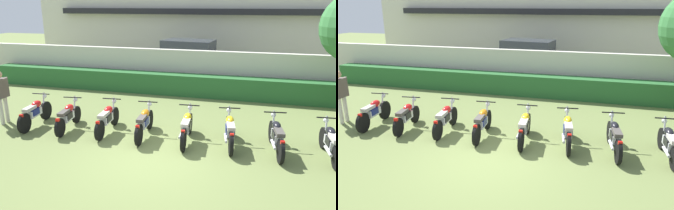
{
  "view_description": "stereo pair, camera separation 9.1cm",
  "coord_description": "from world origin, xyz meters",
  "views": [
    {
      "loc": [
        2.37,
        -7.06,
        3.81
      ],
      "look_at": [
        0.0,
        1.63,
        0.96
      ],
      "focal_mm": 34.6,
      "sensor_mm": 36.0,
      "label": 1
    },
    {
      "loc": [
        2.46,
        -7.04,
        3.81
      ],
      "look_at": [
        0.0,
        1.63,
        0.96
      ],
      "focal_mm": 34.6,
      "sensor_mm": 36.0,
      "label": 2
    }
  ],
  "objects": [
    {
      "name": "ground",
      "position": [
        0.0,
        0.0,
        0.0
      ],
      "size": [
        60.0,
        60.0,
        0.0
      ],
      "primitive_type": "plane",
      "color": "olive"
    },
    {
      "name": "building",
      "position": [
        0.0,
        16.88,
        3.15
      ],
      "size": [
        25.54,
        6.5,
        6.3
      ],
      "color": "beige",
      "rests_on": "ground"
    },
    {
      "name": "compound_wall",
      "position": [
        0.0,
        6.87,
        0.92
      ],
      "size": [
        24.26,
        0.3,
        1.85
      ],
      "primitive_type": "cube",
      "color": "beige",
      "rests_on": "ground"
    },
    {
      "name": "hedge_row",
      "position": [
        0.0,
        6.17,
        0.45
      ],
      "size": [
        19.41,
        0.7,
        0.9
      ],
      "primitive_type": "cube",
      "color": "#28602D",
      "rests_on": "ground"
    },
    {
      "name": "parked_car",
      "position": [
        -1.08,
        10.39,
        0.94
      ],
      "size": [
        4.69,
        2.5,
        1.89
      ],
      "rotation": [
        0.0,
        0.0,
        -0.12
      ],
      "color": "black",
      "rests_on": "ground"
    },
    {
      "name": "motorcycle_in_row_0",
      "position": [
        -4.34,
        1.29,
        0.45
      ],
      "size": [
        0.6,
        1.88,
        0.97
      ],
      "rotation": [
        0.0,
        0.0,
        1.67
      ],
      "color": "black",
      "rests_on": "ground"
    },
    {
      "name": "motorcycle_in_row_1",
      "position": [
        -3.14,
        1.29,
        0.44
      ],
      "size": [
        0.6,
        1.78,
        0.94
      ],
      "rotation": [
        0.0,
        0.0,
        1.7
      ],
      "color": "black",
      "rests_on": "ground"
    },
    {
      "name": "motorcycle_in_row_2",
      "position": [
        -1.86,
        1.41,
        0.45
      ],
      "size": [
        0.6,
        1.87,
        0.95
      ],
      "rotation": [
        0.0,
        0.0,
        1.65
      ],
      "color": "black",
      "rests_on": "ground"
    },
    {
      "name": "motorcycle_in_row_3",
      "position": [
        -0.65,
        1.37,
        0.45
      ],
      "size": [
        0.6,
        1.87,
        0.97
      ],
      "rotation": [
        0.0,
        0.0,
        1.65
      ],
      "color": "black",
      "rests_on": "ground"
    },
    {
      "name": "motorcycle_in_row_4",
      "position": [
        0.63,
        1.34,
        0.46
      ],
      "size": [
        0.6,
        1.9,
        0.97
      ],
      "rotation": [
        0.0,
        0.0,
        1.64
      ],
      "color": "black",
      "rests_on": "ground"
    },
    {
      "name": "motorcycle_in_row_5",
      "position": [
        1.83,
        1.4,
        0.46
      ],
      "size": [
        0.6,
        1.84,
        0.98
      ],
      "rotation": [
        0.0,
        0.0,
        1.72
      ],
      "color": "black",
      "rests_on": "ground"
    },
    {
      "name": "motorcycle_in_row_6",
      "position": [
        3.06,
        1.31,
        0.45
      ],
      "size": [
        0.6,
        1.91,
        0.97
      ],
      "rotation": [
        0.0,
        0.0,
        1.7
      ],
      "color": "black",
      "rests_on": "ground"
    },
    {
      "name": "motorcycle_in_row_7",
      "position": [
        4.37,
        1.3,
        0.44
      ],
      "size": [
        0.6,
        1.81,
        0.95
      ],
      "rotation": [
        0.0,
        0.0,
        1.64
      ],
      "color": "black",
      "rests_on": "ground"
    },
    {
      "name": "inspector_person",
      "position": [
        -5.49,
        1.24,
        1.05
      ],
      "size": [
        0.24,
        0.7,
        1.76
      ],
      "color": "beige",
      "rests_on": "ground"
    }
  ]
}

